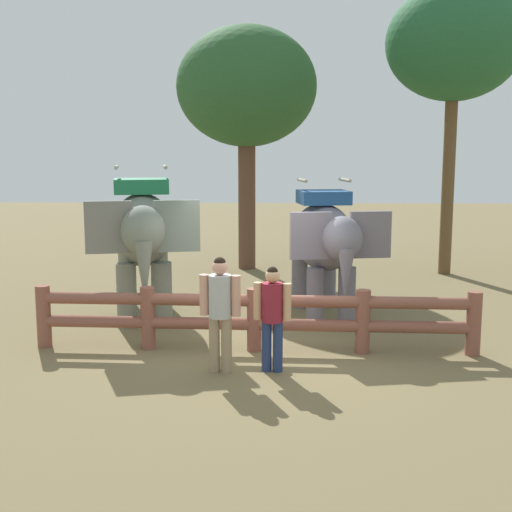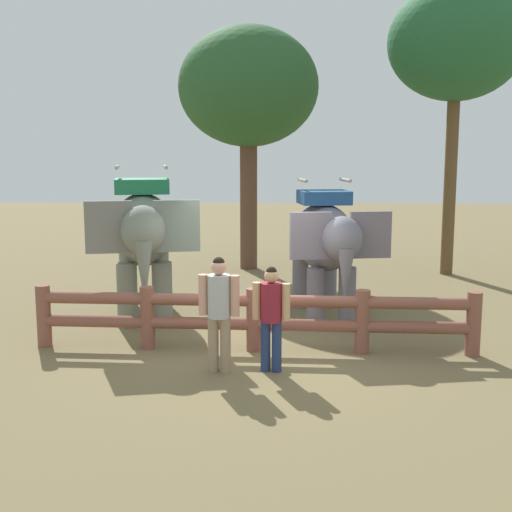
% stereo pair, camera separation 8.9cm
% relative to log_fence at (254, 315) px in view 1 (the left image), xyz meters
% --- Properties ---
extents(ground_plane, '(60.00, 60.00, 0.00)m').
position_rel_log_fence_xyz_m(ground_plane, '(0.00, -0.28, -0.61)').
color(ground_plane, brown).
extents(log_fence, '(7.34, 0.53, 1.05)m').
position_rel_log_fence_xyz_m(log_fence, '(0.00, 0.00, 0.00)').
color(log_fence, brown).
rests_on(log_fence, ground).
extents(elephant_near_left, '(2.14, 3.55, 2.99)m').
position_rel_log_fence_xyz_m(elephant_near_left, '(-2.21, 2.09, 1.07)').
color(elephant_near_left, slate).
rests_on(elephant_near_left, ground).
extents(elephant_center, '(1.87, 3.24, 2.73)m').
position_rel_log_fence_xyz_m(elephant_center, '(1.32, 2.20, 0.93)').
color(elephant_center, slate).
rests_on(elephant_center, ground).
extents(tourist_woman_in_black, '(0.61, 0.38, 1.75)m').
position_rel_log_fence_xyz_m(tourist_woman_in_black, '(-0.48, -1.07, 0.40)').
color(tourist_woman_in_black, tan).
rests_on(tourist_woman_in_black, ground).
extents(tourist_man_in_blue, '(0.56, 0.36, 1.60)m').
position_rel_log_fence_xyz_m(tourist_man_in_blue, '(0.30, -1.03, 0.32)').
color(tourist_man_in_blue, navy).
rests_on(tourist_man_in_blue, ground).
extents(tree_far_left, '(3.75, 3.75, 6.52)m').
position_rel_log_fence_xyz_m(tree_far_left, '(-0.42, 7.70, 4.26)').
color(tree_far_left, brown).
rests_on(tree_far_left, ground).
extents(tree_back_center, '(3.45, 3.45, 7.42)m').
position_rel_log_fence_xyz_m(tree_back_center, '(4.86, 7.02, 5.29)').
color(tree_back_center, brown).
rests_on(tree_back_center, ground).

